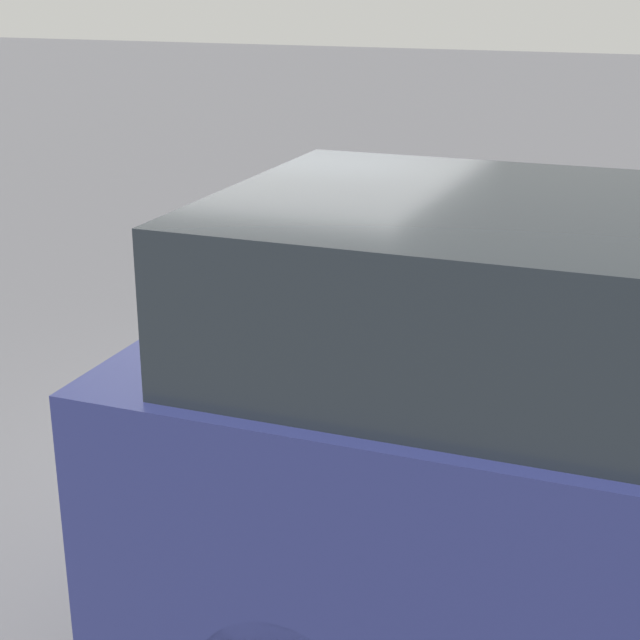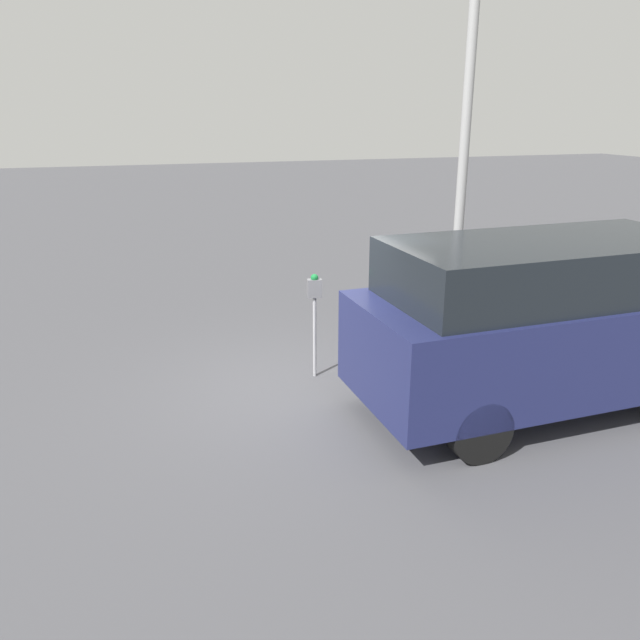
{
  "view_description": "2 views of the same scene",
  "coord_description": "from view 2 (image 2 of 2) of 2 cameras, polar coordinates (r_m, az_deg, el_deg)",
  "views": [
    {
      "loc": [
        2.6,
        -5.42,
        3.11
      ],
      "look_at": [
        0.37,
        0.05,
        1.04
      ],
      "focal_mm": 55.0,
      "sensor_mm": 36.0,
      "label": 1
    },
    {
      "loc": [
        -2.34,
        -7.71,
        3.73
      ],
      "look_at": [
        -0.01,
        -0.5,
        1.18
      ],
      "focal_mm": 35.0,
      "sensor_mm": 36.0,
      "label": 2
    }
  ],
  "objects": [
    {
      "name": "ground_plane",
      "position": [
        8.88,
        -0.96,
        -6.22
      ],
      "size": [
        80.0,
        80.0,
        0.0
      ],
      "primitive_type": "plane",
      "color": "#4C4C51"
    },
    {
      "name": "parking_meter_near",
      "position": [
        8.87,
        -0.5,
        1.67
      ],
      "size": [
        0.22,
        0.14,
        1.55
      ],
      "rotation": [
        0.0,
        0.0,
        -0.16
      ],
      "color": "#9E9EA3",
      "rests_on": "ground"
    },
    {
      "name": "parked_van",
      "position": [
        8.41,
        20.21,
        0.07
      ],
      "size": [
        5.06,
        2.14,
        2.25
      ],
      "rotation": [
        0.0,
        0.0,
        0.02
      ],
      "color": "navy",
      "rests_on": "ground"
    },
    {
      "name": "lamp_post",
      "position": [
        10.91,
        12.53,
        8.0
      ],
      "size": [
        0.44,
        0.44,
        5.49
      ],
      "color": "beige",
      "rests_on": "ground"
    }
  ]
}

